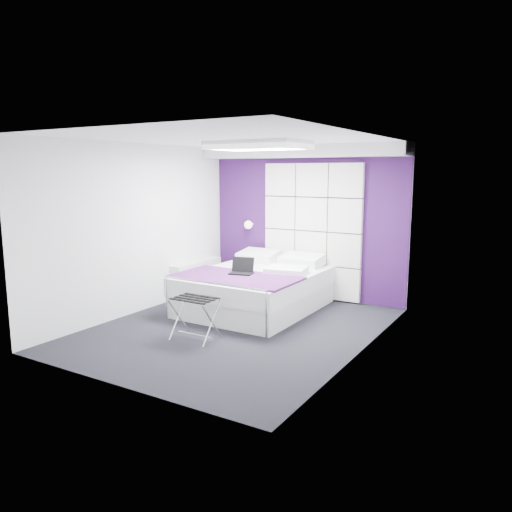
# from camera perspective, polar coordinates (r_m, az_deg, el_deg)

# --- Properties ---
(floor) EXTENTS (4.40, 4.40, 0.00)m
(floor) POSITION_cam_1_polar(r_m,az_deg,el_deg) (7.06, -2.29, -8.30)
(floor) COLOR black
(floor) RESTS_ON ground
(ceiling) EXTENTS (4.40, 4.40, 0.00)m
(ceiling) POSITION_cam_1_polar(r_m,az_deg,el_deg) (6.73, -2.45, 13.26)
(ceiling) COLOR white
(ceiling) RESTS_ON wall_back
(wall_back) EXTENTS (3.60, 0.00, 3.60)m
(wall_back) POSITION_cam_1_polar(r_m,az_deg,el_deg) (8.68, 5.65, 3.82)
(wall_back) COLOR white
(wall_back) RESTS_ON floor
(wall_left) EXTENTS (0.00, 4.40, 4.40)m
(wall_left) POSITION_cam_1_polar(r_m,az_deg,el_deg) (7.90, -13.35, 3.03)
(wall_left) COLOR white
(wall_left) RESTS_ON floor
(wall_right) EXTENTS (0.00, 4.40, 4.40)m
(wall_right) POSITION_cam_1_polar(r_m,az_deg,el_deg) (5.99, 12.19, 1.02)
(wall_right) COLOR white
(wall_right) RESTS_ON floor
(accent_wall) EXTENTS (3.58, 0.02, 2.58)m
(accent_wall) POSITION_cam_1_polar(r_m,az_deg,el_deg) (8.68, 5.62, 3.82)
(accent_wall) COLOR #320F44
(accent_wall) RESTS_ON wall_back
(soffit) EXTENTS (3.58, 0.50, 0.20)m
(soffit) POSITION_cam_1_polar(r_m,az_deg,el_deg) (8.42, 5.04, 11.83)
(soffit) COLOR white
(soffit) RESTS_ON wall_back
(headboard) EXTENTS (1.80, 0.08, 2.30)m
(headboard) POSITION_cam_1_polar(r_m,az_deg,el_deg) (8.58, 6.37, 2.86)
(headboard) COLOR silver
(headboard) RESTS_ON wall_back
(skylight) EXTENTS (1.36, 0.86, 0.12)m
(skylight) POSITION_cam_1_polar(r_m,az_deg,el_deg) (7.24, 0.24, 12.62)
(skylight) COLOR white
(skylight) RESTS_ON ceiling
(wall_lamp) EXTENTS (0.15, 0.15, 0.15)m
(wall_lamp) POSITION_cam_1_polar(r_m,az_deg,el_deg) (9.07, -0.75, 3.61)
(wall_lamp) COLOR white
(wall_lamp) RESTS_ON wall_back
(radiator) EXTENTS (0.22, 1.20, 0.60)m
(radiator) POSITION_cam_1_polar(r_m,az_deg,el_deg) (8.96, -6.79, -2.50)
(radiator) COLOR white
(radiator) RESTS_ON floor
(bed) EXTENTS (1.87, 2.26, 0.79)m
(bed) POSITION_cam_1_polar(r_m,az_deg,el_deg) (7.95, -0.05, -3.73)
(bed) COLOR white
(bed) RESTS_ON floor
(nightstand) EXTENTS (0.47, 0.37, 0.05)m
(nightstand) POSITION_cam_1_polar(r_m,az_deg,el_deg) (8.93, 1.24, -0.65)
(nightstand) COLOR white
(nightstand) RESTS_ON wall_back
(luggage_rack) EXTENTS (0.56, 0.41, 0.55)m
(luggage_rack) POSITION_cam_1_polar(r_m,az_deg,el_deg) (6.61, -6.98, -7.11)
(luggage_rack) COLOR silver
(luggage_rack) RESTS_ON floor
(laptop) EXTENTS (0.35, 0.25, 0.25)m
(laptop) POSITION_cam_1_polar(r_m,az_deg,el_deg) (7.60, -1.52, -1.57)
(laptop) COLOR black
(laptop) RESTS_ON bed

